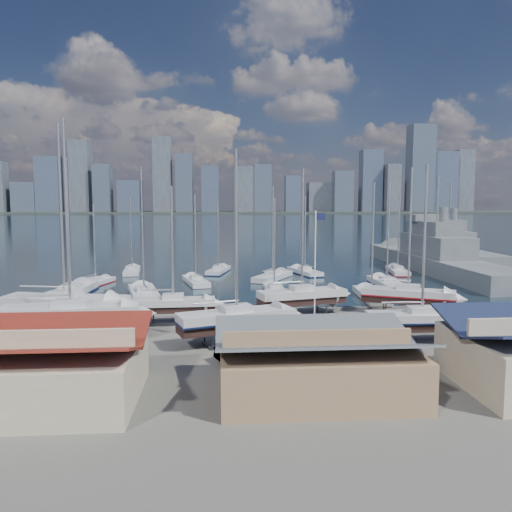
{
  "coord_description": "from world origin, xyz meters",
  "views": [
    {
      "loc": [
        -6.1,
        -55.73,
        11.84
      ],
      "look_at": [
        -1.22,
        8.0,
        5.12
      ],
      "focal_mm": 35.0,
      "sensor_mm": 36.0,
      "label": 1
    }
  ],
  "objects": [
    {
      "name": "sailboat_moored_5",
      "position": [
        -6.07,
        29.15,
        0.31
      ],
      "size": [
        4.48,
        9.1,
        13.11
      ],
      "rotation": [
        0.0,
        0.0,
        1.33
      ],
      "color": "black",
      "rests_on": "water"
    },
    {
      "name": "car_d",
      "position": [
        7.95,
        -21.93,
        0.68
      ],
      "size": [
        2.41,
        4.85,
        1.35
      ],
      "primitive_type": "imported",
      "rotation": [
        0.0,
        0.0,
        -0.11
      ],
      "color": "gray",
      "rests_on": "ground"
    },
    {
      "name": "sailboat_moored_2",
      "position": [
        -20.75,
        29.7,
        0.32
      ],
      "size": [
        3.5,
        9.15,
        13.48
      ],
      "rotation": [
        0.0,
        0.0,
        1.68
      ],
      "color": "black",
      "rests_on": "water"
    },
    {
      "name": "water",
      "position": [
        0.0,
        300.0,
        -0.15
      ],
      "size": [
        1400.0,
        600.0,
        0.4
      ],
      "primitive_type": "cube",
      "color": "#1A2F3D",
      "rests_on": "ground"
    },
    {
      "name": "car_c",
      "position": [
        7.09,
        -20.64,
        0.74
      ],
      "size": [
        3.74,
        5.79,
        1.48
      ],
      "primitive_type": "imported",
      "rotation": [
        0.0,
        0.0,
        0.26
      ],
      "color": "gray",
      "rests_on": "ground"
    },
    {
      "name": "sailboat_cradle_1",
      "position": [
        -18.9,
        -12.22,
        2.22
      ],
      "size": [
        12.09,
        4.3,
        18.93
      ],
      "rotation": [
        0.0,
        0.0,
        0.08
      ],
      "color": "#2D2D33",
      "rests_on": "ground"
    },
    {
      "name": "shed_grey",
      "position": [
        0.0,
        -26.0,
        2.15
      ],
      "size": [
        12.6,
        8.4,
        4.17
      ],
      "color": "#8C6B4C",
      "rests_on": "ground"
    },
    {
      "name": "sailboat_cradle_3",
      "position": [
        -4.57,
        -14.25,
        2.09
      ],
      "size": [
        10.48,
        6.0,
        16.32
      ],
      "rotation": [
        0.0,
        0.0,
        0.34
      ],
      "color": "#2D2D33",
      "rests_on": "ground"
    },
    {
      "name": "sailboat_moored_10",
      "position": [
        17.92,
        13.0,
        0.31
      ],
      "size": [
        3.04,
        10.43,
        15.54
      ],
      "rotation": [
        0.0,
        0.0,
        1.56
      ],
      "color": "black",
      "rests_on": "water"
    },
    {
      "name": "sailboat_moored_7",
      "position": [
        2.38,
        20.91,
        0.32
      ],
      "size": [
        7.39,
        10.18,
        15.23
      ],
      "rotation": [
        0.0,
        0.0,
        1.06
      ],
      "color": "black",
      "rests_on": "water"
    },
    {
      "name": "sailboat_moored_6",
      "position": [
        1.3,
        9.12,
        0.31
      ],
      "size": [
        2.53,
        8.86,
        13.22
      ],
      "rotation": [
        0.0,
        0.0,
        1.57
      ],
      "color": "black",
      "rests_on": "water"
    },
    {
      "name": "flagpole",
      "position": [
        3.18,
        -9.19,
        6.4
      ],
      "size": [
        0.99,
        0.12,
        11.19
      ],
      "color": "white",
      "rests_on": "ground"
    },
    {
      "name": "naval_ship_west",
      "position": [
        44.6,
        50.2,
        1.66
      ],
      "size": [
        9.7,
        43.65,
        17.9
      ],
      "rotation": [
        0.0,
        0.0,
        1.51
      ],
      "color": "slate",
      "rests_on": "water"
    },
    {
      "name": "naval_ship_east",
      "position": [
        32.18,
        29.09,
        1.67
      ],
      "size": [
        8.14,
        50.09,
        18.51
      ],
      "rotation": [
        0.0,
        0.0,
        1.57
      ],
      "color": "slate",
      "rests_on": "water"
    },
    {
      "name": "sailboat_moored_3",
      "position": [
        -15.42,
        6.79,
        0.31
      ],
      "size": [
        5.72,
        11.83,
        17.04
      ],
      "rotation": [
        0.0,
        0.0,
        1.8
      ],
      "color": "black",
      "rests_on": "water"
    },
    {
      "name": "skyline",
      "position": [
        -7.83,
        553.76,
        39.09
      ],
      "size": [
        639.14,
        43.8,
        107.69
      ],
      "color": "#475166",
      "rests_on": "far_shore"
    },
    {
      "name": "car_b",
      "position": [
        -4.01,
        -18.9,
        0.79
      ],
      "size": [
        5.04,
        3.42,
        1.57
      ],
      "primitive_type": "imported",
      "rotation": [
        0.0,
        0.0,
        1.98
      ],
      "color": "gray",
      "rests_on": "ground"
    },
    {
      "name": "sailboat_moored_4",
      "position": [
        -9.41,
        17.33,
        0.32
      ],
      "size": [
        4.64,
        9.49,
        13.8
      ],
      "rotation": [
        0.0,
        0.0,
        1.81
      ],
      "color": "black",
      "rests_on": "water"
    },
    {
      "name": "car_a",
      "position": [
        -4.6,
        -18.29,
        0.71
      ],
      "size": [
        2.21,
        4.37,
        1.43
      ],
      "primitive_type": "imported",
      "rotation": [
        0.0,
        0.0,
        0.13
      ],
      "color": "gray",
      "rests_on": "ground"
    },
    {
      "name": "sailboat_moored_8",
      "position": [
        8.43,
        26.47,
        0.31
      ],
      "size": [
        4.91,
        9.54,
        13.74
      ],
      "rotation": [
        0.0,
        0.0,
        1.84
      ],
      "color": "black",
      "rests_on": "water"
    },
    {
      "name": "sailboat_moored_0",
      "position": [
        -24.94,
        8.89,
        0.31
      ],
      "size": [
        4.23,
        12.49,
        18.38
      ],
      "rotation": [
        0.0,
        0.0,
        1.51
      ],
      "color": "black",
      "rests_on": "water"
    },
    {
      "name": "sailboat_cradle_4",
      "position": [
        2.78,
        -3.9,
        2.05
      ],
      "size": [
        9.86,
        5.1,
        15.53
      ],
      "rotation": [
        0.0,
        0.0,
        0.27
      ],
      "color": "#2D2D33",
      "rests_on": "ground"
    },
    {
      "name": "far_shore",
      "position": [
        0.0,
        560.0,
        1.1
      ],
      "size": [
        1400.0,
        80.0,
        2.2
      ],
      "primitive_type": "cube",
      "color": "#2D332D",
      "rests_on": "ground"
    },
    {
      "name": "sailboat_moored_1",
      "position": [
        -23.9,
        17.51,
        0.31
      ],
      "size": [
        4.38,
        8.51,
        12.26
      ],
      "rotation": [
        0.0,
        0.0,
        1.3
      ],
      "color": "black",
      "rests_on": "water"
    },
    {
      "name": "sailboat_cradle_0",
      "position": [
        -20.65,
        -7.9,
        2.23
      ],
      "size": [
        12.45,
        5.81,
        19.15
      ],
      "rotation": [
        0.0,
        0.0,
        -0.21
      ],
      "color": "#2D2D33",
      "rests_on": "ground"
    },
    {
      "name": "sailboat_moored_11",
      "position": [
        24.37,
        26.29,
        0.31
      ],
      "size": [
        4.19,
        9.74,
        14.1
      ],
      "rotation": [
        0.0,
        0.0,
        1.4
      ],
      "color": "black",
      "rests_on": "water"
    },
    {
      "name": "sailboat_cradle_2",
      "position": [
        -10.56,
        -6.76,
        1.95
      ],
      "size": [
        8.27,
        2.6,
        13.56
      ],
      "rotation": [
        0.0,
        0.0,
        0.04
      ],
      "color": "#2D2D33",
      "rests_on": "ground"
    },
    {
      "name": "sailboat_cradle_6",
      "position": [
        14.21,
        -4.38,
        2.05
      ],
      "size": [
        9.87,
        6.65,
        15.64
      ],
      "rotation": [
        0.0,
        0.0,
        -0.45
      ],
      "color": "#2D2D33",
      "rests_on": "ground"
    },
    {
      "name": "shed_red",
      "position": [
        -18.0,
        -26.0,
        2.32
      ],
      "size": [
        14.7,
        9.45,
        4.51
      ],
      "color": "#BFB293",
      "rests_on": "ground"
    },
    {
      "name": "sailboat_moored_9",
      "position": [
        12.89,
        4.09,
        0.32
      ],
      "size": [
        3.52,
        10.18,
        15.1
      ],
      "rotation": [
        0.0,
        0.0,
        1.5
      ],
      "color": "black",
      "rests_on": "water"
    },
    {
      "name": "ground",
      "position": [
        0.0,
        -10.0,
        0.0
      ],
      "size": [
        1400.0,
        1400.0,
        0.0
      ],
      "primitive_type": "plane",
      "color": "#605E59",
      "rests_on": "ground"
    },
    {
      "name": "sailboat_cradle_5",
      "position": [
        11.09,
        -15.46,
        2.02
      ],
      "size": [
        9.34,
        2.85,
        15.06
      ],
      "rotation": [
        0.0,
        0.0,
        -0.03
      ],
      "color": "#2D2D33",
      "rests_on": "ground"
    }
  ]
}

